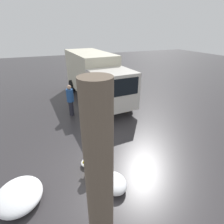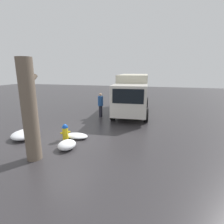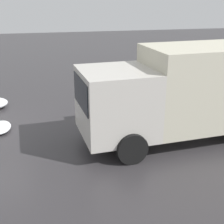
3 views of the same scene
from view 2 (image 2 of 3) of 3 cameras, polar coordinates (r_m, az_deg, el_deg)
ground_plane at (r=9.02m, az=-14.86°, el=-8.91°), size 60.00×60.00×0.00m
fire_hydrant at (r=8.87m, az=-15.03°, el=-6.35°), size 0.41×0.42×0.83m
tree_trunk at (r=7.07m, az=-25.31°, el=0.39°), size 0.85×0.56×3.82m
delivery_truck at (r=14.20m, az=6.77°, el=6.41°), size 7.30×2.89×3.01m
pedestrian at (r=12.79m, az=-3.76°, el=2.63°), size 0.38×0.38×1.76m
snow_pile_by_hydrant at (r=9.14m, az=-11.50°, el=-7.64°), size 0.70×1.18×0.23m
snow_pile_curbside at (r=8.02m, az=-14.51°, el=-10.34°), size 0.92×0.74×0.37m
snow_pile_by_tree at (r=9.97m, az=-26.42°, el=-6.52°), size 1.44×1.28×0.39m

